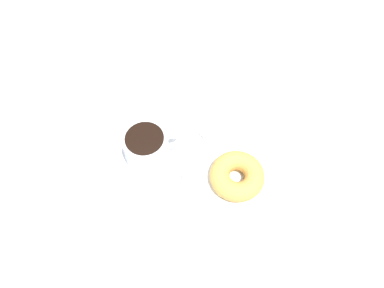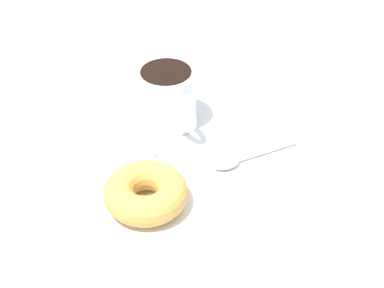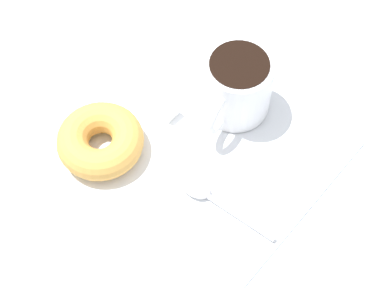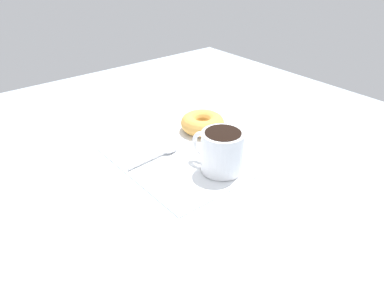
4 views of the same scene
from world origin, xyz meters
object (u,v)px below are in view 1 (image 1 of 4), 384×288
coffee_cup (148,149)px  donut (237,176)px  spoon (202,124)px  sugar_cube (187,175)px

coffee_cup → donut: bearing=-28.0°
coffee_cup → spoon: coffee_cup is taller
coffee_cup → sugar_cube: coffee_cup is taller
donut → sugar_cube: donut is taller
spoon → sugar_cube: sugar_cube is taller
coffee_cup → sugar_cube: size_ratio=5.82×
sugar_cube → coffee_cup: bearing=139.1°
donut → spoon: size_ratio=0.81×
coffee_cup → spoon: size_ratio=0.90×
sugar_cube → donut: bearing=-16.4°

